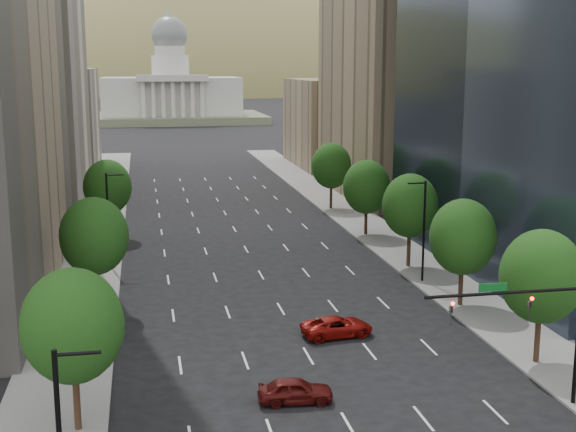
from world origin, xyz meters
TOP-DOWN VIEW (x-y plane):
  - sidewalk_left at (-15.50, 60.00)m, footprint 6.00×200.00m
  - sidewalk_right at (15.50, 60.00)m, footprint 6.00×200.00m
  - midrise_cream_left at (-25.00, 103.00)m, footprint 14.00×30.00m
  - filler_left at (-25.00, 136.00)m, footprint 14.00×26.00m
  - parking_tan_right at (25.00, 100.00)m, footprint 14.00×30.00m
  - filler_right at (25.00, 133.00)m, footprint 14.00×26.00m
  - tree_right_1 at (14.00, 36.00)m, footprint 5.20×5.20m
  - tree_right_2 at (14.00, 48.00)m, footprint 5.20×5.20m
  - tree_right_3 at (14.00, 60.00)m, footprint 5.20×5.20m
  - tree_right_4 at (14.00, 74.00)m, footprint 5.20×5.20m
  - tree_right_5 at (14.00, 90.00)m, footprint 5.20×5.20m
  - tree_left_0 at (-14.00, 32.00)m, footprint 5.20×5.20m
  - tree_left_1 at (-14.00, 52.00)m, footprint 5.20×5.20m
  - tree_left_2 at (-14.00, 78.00)m, footprint 5.20×5.20m
  - streetlight_rn at (13.44, 55.00)m, footprint 1.70×0.20m
  - streetlight_ln at (-13.44, 65.00)m, footprint 1.70×0.20m
  - traffic_signal at (10.53, 30.00)m, footprint 9.12×0.40m
  - capitol at (0.00, 249.71)m, footprint 60.00×40.00m
  - foothills at (34.67, 599.39)m, footprint 720.00×413.00m
  - car_maroon at (-2.22, 33.27)m, footprint 4.37×2.07m
  - car_red_far at (2.78, 43.26)m, footprint 5.32×2.97m

SIDE VIEW (x-z plane):
  - foothills at x=34.67m, z-range -169.28..93.72m
  - sidewalk_left at x=-15.50m, z-range 0.00..0.15m
  - sidewalk_right at x=15.50m, z-range 0.00..0.15m
  - car_red_far at x=2.78m, z-range 0.00..1.41m
  - car_maroon at x=-2.22m, z-range 0.00..1.44m
  - streetlight_rn at x=13.44m, z-range 0.34..9.34m
  - streetlight_ln at x=-13.44m, z-range 0.34..9.34m
  - traffic_signal at x=10.53m, z-range 1.49..8.86m
  - tree_right_4 at x=14.00m, z-range 1.23..9.69m
  - tree_right_2 at x=14.00m, z-range 1.30..9.91m
  - tree_left_2 at x=-14.00m, z-range 1.34..10.02m
  - tree_right_1 at x=14.00m, z-range 1.37..10.12m
  - tree_right_5 at x=14.00m, z-range 1.37..10.12m
  - tree_left_0 at x=-14.00m, z-range 1.37..10.12m
  - tree_right_3 at x=14.00m, z-range 1.44..10.34m
  - tree_left_1 at x=-14.00m, z-range 1.48..10.45m
  - filler_right at x=25.00m, z-range 0.00..16.00m
  - capitol at x=0.00m, z-range -9.02..26.18m
  - filler_left at x=-25.00m, z-range 0.00..18.00m
  - parking_tan_right at x=25.00m, z-range 0.00..30.00m
  - midrise_cream_left at x=-25.00m, z-range 0.00..35.00m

